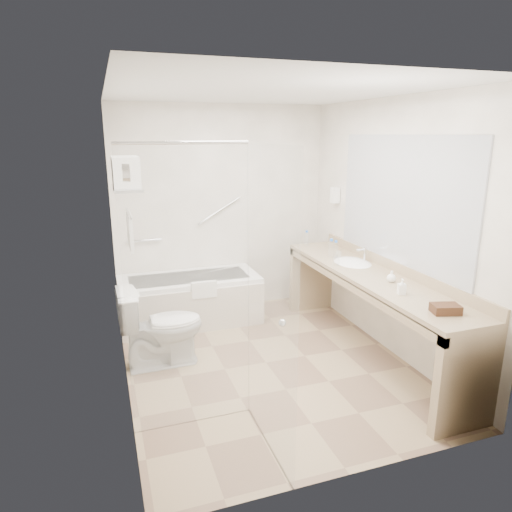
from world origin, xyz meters
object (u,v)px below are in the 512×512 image
object	(u,v)px
vanity_counter	(370,294)
toilet	(161,327)
bathtub	(190,299)
amenity_basket	(446,309)
water_bottle_left	(307,239)

from	to	relation	value
vanity_counter	toilet	xyz separation A→B (m)	(-1.97, 0.45, -0.25)
bathtub	toilet	world-z (taller)	toilet
bathtub	toilet	distance (m)	1.04
bathtub	amenity_basket	world-z (taller)	amenity_basket
vanity_counter	toilet	bearing A→B (deg)	167.06
bathtub	toilet	bearing A→B (deg)	-115.71
bathtub	vanity_counter	xyz separation A→B (m)	(1.52, -1.39, 0.36)
vanity_counter	amenity_basket	xyz separation A→B (m)	(-0.03, -1.05, 0.24)
toilet	water_bottle_left	world-z (taller)	water_bottle_left
toilet	amenity_basket	distance (m)	2.51
bathtub	vanity_counter	size ratio (longest dim) A/B	0.59
vanity_counter	amenity_basket	world-z (taller)	vanity_counter
bathtub	amenity_basket	xyz separation A→B (m)	(1.50, -2.44, 0.61)
amenity_basket	water_bottle_left	distance (m)	2.30
vanity_counter	water_bottle_left	world-z (taller)	water_bottle_left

